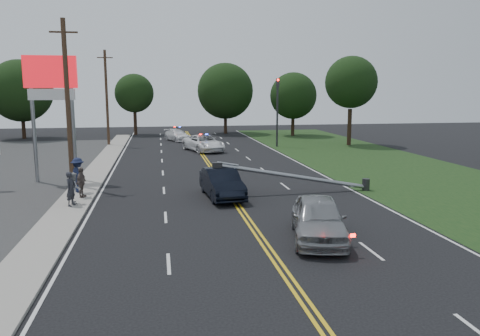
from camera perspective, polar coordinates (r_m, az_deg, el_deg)
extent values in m
plane|color=black|center=(18.80, 2.63, -8.73)|extent=(120.00, 120.00, 0.00)
cube|color=gray|center=(28.40, -18.80, -2.84)|extent=(1.80, 70.00, 0.12)
cube|color=black|center=(33.01, 22.14, -1.46)|extent=(12.00, 80.00, 0.01)
cube|color=gold|center=(28.32, -1.75, -2.47)|extent=(0.36, 80.00, 0.00)
cylinder|color=gray|center=(32.47, -23.83, 4.49)|extent=(0.24, 0.24, 7.00)
cylinder|color=gray|center=(31.98, -19.64, 4.68)|extent=(0.24, 0.24, 7.00)
cube|color=red|center=(32.13, -22.14, 10.81)|extent=(3.20, 0.35, 2.00)
cube|color=white|center=(32.11, -21.98, 8.32)|extent=(2.80, 0.30, 0.70)
cylinder|color=#2D2D30|center=(49.03, 4.56, 6.68)|extent=(0.20, 0.20, 7.00)
cube|color=#2D2D30|center=(48.98, 4.61, 10.30)|extent=(0.28, 0.28, 0.90)
sphere|color=#FF0C07|center=(48.83, 4.67, 10.66)|extent=(0.22, 0.22, 0.22)
cylinder|color=#2D2D30|center=(28.66, 15.10, -1.96)|extent=(0.44, 0.44, 0.70)
cylinder|color=gray|center=(26.98, 6.58, -1.02)|extent=(8.90, 0.24, 1.80)
cube|color=#2D2D30|center=(25.95, -2.81, 0.36)|extent=(0.55, 0.32, 0.30)
cylinder|color=#382619|center=(29.91, -20.25, 7.23)|extent=(0.28, 0.28, 10.00)
cube|color=#382619|center=(30.09, -20.72, 15.24)|extent=(1.60, 0.10, 0.10)
cylinder|color=#382619|center=(51.71, -15.93, 8.16)|extent=(0.28, 0.28, 10.00)
cube|color=#382619|center=(51.81, -16.15, 12.80)|extent=(1.60, 0.10, 0.10)
cylinder|color=black|center=(62.94, -24.90, 4.79)|extent=(0.44, 0.44, 3.36)
sphere|color=black|center=(62.80, -25.16, 8.52)|extent=(7.46, 7.46, 7.46)
cylinder|color=black|center=(63.76, -12.65, 5.40)|extent=(0.44, 0.44, 3.18)
sphere|color=black|center=(63.62, -12.77, 8.89)|extent=(5.06, 5.06, 5.06)
cylinder|color=black|center=(64.15, -1.79, 5.72)|extent=(0.44, 0.44, 3.33)
sphere|color=black|center=(64.01, -1.80, 9.36)|extent=(7.51, 7.51, 7.51)
cylinder|color=black|center=(61.38, 6.45, 5.33)|extent=(0.44, 0.44, 2.99)
sphere|color=black|center=(61.22, 6.52, 8.75)|extent=(5.97, 5.97, 5.97)
cylinder|color=black|center=(51.67, 13.19, 4.87)|extent=(0.44, 0.44, 3.89)
sphere|color=black|center=(51.53, 13.39, 10.14)|extent=(5.48, 5.48, 5.48)
imported|color=black|center=(25.79, -2.23, -1.87)|extent=(2.12, 4.97, 1.59)
imported|color=gray|center=(18.87, 9.53, -6.08)|extent=(3.17, 5.36, 1.71)
imported|color=white|center=(45.56, -4.45, 3.04)|extent=(4.19, 6.15, 1.56)
imported|color=white|center=(55.23, -7.64, 3.97)|extent=(3.36, 4.84, 1.30)
imported|color=#26272E|center=(24.93, -19.92, -2.40)|extent=(0.63, 0.74, 1.73)
imported|color=#A5A6AA|center=(25.49, -19.54, -2.28)|extent=(0.74, 0.88, 1.59)
imported|color=#1A2142|center=(28.10, -19.15, -0.80)|extent=(1.20, 1.47, 1.98)
imported|color=#63554F|center=(26.71, -18.79, -1.67)|extent=(0.68, 1.04, 1.64)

